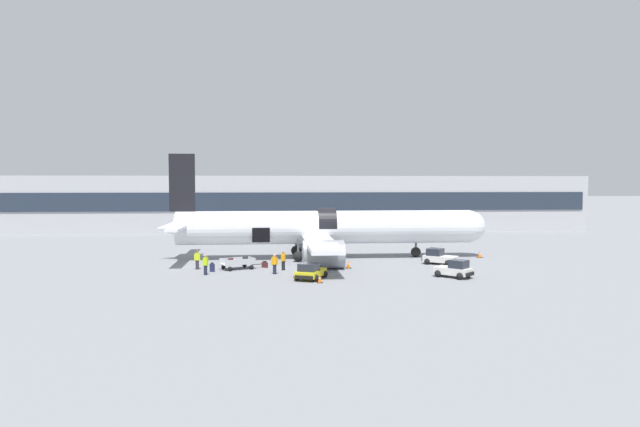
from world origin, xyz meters
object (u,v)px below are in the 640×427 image
at_px(suitcase_on_tarmac_spare, 265,265).
at_px(ground_crew_driver, 283,260).
at_px(baggage_tug_rear, 310,272).
at_px(baggage_tug_mid, 455,270).
at_px(baggage_cart_loading, 238,264).
at_px(ground_crew_loader_a, 275,264).
at_px(ground_crew_supervisor, 205,264).
at_px(airplane, 322,229).
at_px(suitcase_on_tarmac_upright, 212,268).
at_px(ground_crew_loader_b, 197,259).
at_px(baggage_tug_lead, 439,257).

bearing_deg(suitcase_on_tarmac_spare, ground_crew_driver, -44.46).
distance_m(baggage_tug_rear, ground_crew_driver, 5.30).
xyz_separation_m(baggage_tug_mid, baggage_cart_loading, (-17.42, 6.06, -0.15)).
bearing_deg(baggage_cart_loading, ground_crew_loader_a, -44.39).
bearing_deg(suitcase_on_tarmac_spare, ground_crew_supervisor, -143.07).
xyz_separation_m(airplane, ground_crew_loader_a, (-4.79, -9.50, -2.04)).
bearing_deg(baggage_cart_loading, airplane, 39.08).
height_order(baggage_cart_loading, suitcase_on_tarmac_upright, baggage_cart_loading).
relative_size(baggage_cart_loading, suitcase_on_tarmac_spare, 6.26).
xyz_separation_m(ground_crew_loader_b, suitcase_on_tarmac_spare, (5.87, 0.50, -0.63)).
height_order(ground_crew_loader_a, suitcase_on_tarmac_upright, ground_crew_loader_a).
bearing_deg(airplane, ground_crew_loader_b, -151.12).
relative_size(baggage_tug_lead, ground_crew_supervisor, 1.99).
bearing_deg(ground_crew_supervisor, suitcase_on_tarmac_upright, 76.85).
height_order(baggage_tug_rear, suitcase_on_tarmac_upright, baggage_tug_rear).
height_order(baggage_tug_rear, ground_crew_supervisor, ground_crew_supervisor).
xyz_separation_m(baggage_cart_loading, suitcase_on_tarmac_spare, (2.29, 0.59, -0.23)).
relative_size(baggage_tug_mid, ground_crew_loader_b, 1.84).
bearing_deg(ground_crew_supervisor, ground_crew_loader_a, -0.33).
bearing_deg(ground_crew_loader_b, suitcase_on_tarmac_spare, 4.83).
height_order(baggage_tug_lead, ground_crew_driver, ground_crew_driver).
bearing_deg(baggage_tug_mid, baggage_cart_loading, 160.81).
bearing_deg(baggage_cart_loading, baggage_tug_lead, 3.94).
xyz_separation_m(baggage_tug_rear, baggage_cart_loading, (-5.89, 5.90, -0.11)).
relative_size(ground_crew_supervisor, suitcase_on_tarmac_upright, 2.07).
distance_m(baggage_tug_lead, ground_crew_driver, 14.66).
xyz_separation_m(baggage_tug_lead, baggage_tug_rear, (-12.49, -7.16, -0.05)).
distance_m(ground_crew_loader_b, ground_crew_driver, 7.55).
bearing_deg(ground_crew_driver, baggage_tug_lead, 8.87).
bearing_deg(suitcase_on_tarmac_spare, baggage_cart_loading, -165.63).
height_order(baggage_tug_lead, ground_crew_loader_a, ground_crew_loader_a).
xyz_separation_m(baggage_tug_lead, ground_crew_supervisor, (-20.90, -4.30, 0.24)).
bearing_deg(suitcase_on_tarmac_spare, baggage_tug_lead, 2.42).
distance_m(baggage_cart_loading, ground_crew_driver, 4.04).
bearing_deg(baggage_tug_lead, baggage_tug_rear, -150.18).
height_order(baggage_cart_loading, ground_crew_loader_a, ground_crew_loader_a).
distance_m(baggage_cart_loading, ground_crew_supervisor, 3.96).
bearing_deg(suitcase_on_tarmac_spare, suitcase_on_tarmac_upright, -155.73).
distance_m(airplane, ground_crew_supervisor, 14.24).
bearing_deg(baggage_tug_rear, baggage_tug_lead, 29.82).
height_order(baggage_tug_lead, baggage_tug_rear, baggage_tug_lead).
distance_m(baggage_tug_mid, suitcase_on_tarmac_spare, 16.53).
bearing_deg(airplane, baggage_cart_loading, -140.92).
distance_m(baggage_tug_mid, ground_crew_loader_b, 21.88).
relative_size(ground_crew_loader_a, ground_crew_supervisor, 1.00).
distance_m(baggage_tug_mid, baggage_cart_loading, 18.45).
relative_size(airplane, baggage_cart_loading, 8.84).
bearing_deg(ground_crew_loader_b, ground_crew_supervisor, -71.37).
relative_size(airplane, ground_crew_loader_a, 19.75).
xyz_separation_m(ground_crew_loader_a, suitcase_on_tarmac_spare, (-0.84, 3.65, -0.63)).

